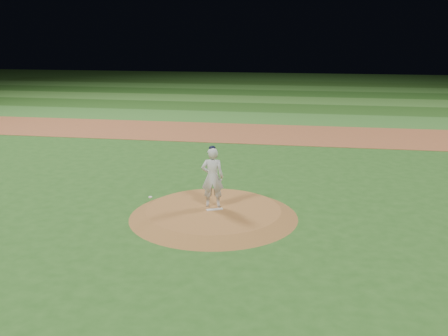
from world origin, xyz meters
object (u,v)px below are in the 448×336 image
object	(u,v)px
pitching_rubber	(215,209)
pitcher_on_mound	(212,177)
pitchers_mound	(214,213)
rosin_bag	(150,197)

from	to	relation	value
pitching_rubber	pitcher_on_mound	bearing A→B (deg)	86.32
pitchers_mound	rosin_bag	size ratio (longest dim) A/B	40.35
pitchers_mound	rosin_bag	xyz separation A→B (m)	(-2.38, 0.70, 0.16)
rosin_bag	pitcher_on_mound	distance (m)	2.53
pitchers_mound	pitching_rubber	bearing A→B (deg)	-58.30
pitchers_mound	pitcher_on_mound	xyz separation A→B (m)	(-0.08, 0.25, 1.14)
pitchers_mound	pitching_rubber	world-z (taller)	pitching_rubber
pitching_rubber	rosin_bag	distance (m)	2.54
pitching_rubber	rosin_bag	size ratio (longest dim) A/B	3.94
pitcher_on_mound	pitching_rubber	bearing A→B (deg)	-68.88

